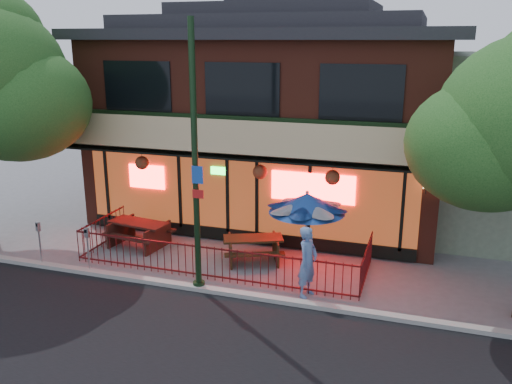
% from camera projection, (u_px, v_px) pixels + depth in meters
% --- Properties ---
extents(ground, '(80.00, 80.00, 0.00)m').
position_uv_depth(ground, '(205.00, 282.00, 14.95)').
color(ground, gray).
rests_on(ground, ground).
extents(curb, '(80.00, 0.25, 0.12)m').
position_uv_depth(curb, '(198.00, 288.00, 14.48)').
color(curb, '#999993').
rests_on(curb, ground).
extents(restaurant_building, '(12.96, 9.49, 8.05)m').
position_uv_depth(restaurant_building, '(277.00, 104.00, 20.33)').
color(restaurant_building, maroon).
rests_on(restaurant_building, ground).
extents(patio_fence, '(8.44, 2.62, 1.00)m').
position_uv_depth(patio_fence, '(211.00, 254.00, 15.24)').
color(patio_fence, '#4A0F12').
rests_on(patio_fence, ground).
extents(street_light, '(0.43, 0.32, 7.00)m').
position_uv_depth(street_light, '(196.00, 175.00, 13.72)').
color(street_light, black).
rests_on(street_light, ground).
extents(picnic_table_left, '(2.09, 1.71, 0.81)m').
position_uv_depth(picnic_table_left, '(139.00, 230.00, 17.46)').
color(picnic_table_left, '#381B14').
rests_on(picnic_table_left, ground).
extents(picnic_table_right, '(2.15, 1.93, 0.76)m').
position_uv_depth(picnic_table_right, '(253.00, 245.00, 16.26)').
color(picnic_table_right, '#382813').
rests_on(picnic_table_right, ground).
extents(patio_umbrella, '(2.13, 2.13, 2.44)m').
position_uv_depth(patio_umbrella, '(307.00, 203.00, 15.04)').
color(patio_umbrella, gray).
rests_on(patio_umbrella, ground).
extents(pedestrian, '(0.63, 0.79, 1.89)m').
position_uv_depth(pedestrian, '(308.00, 262.00, 13.94)').
color(pedestrian, '#5C7EB8').
rests_on(pedestrian, ground).
extents(parking_meter_near, '(0.14, 0.13, 1.35)m').
position_uv_depth(parking_meter_near, '(87.00, 243.00, 15.35)').
color(parking_meter_near, '#A0A2A8').
rests_on(parking_meter_near, ground).
extents(parking_meter_far, '(0.15, 0.13, 1.35)m').
position_uv_depth(parking_meter_far, '(39.00, 236.00, 15.84)').
color(parking_meter_far, '#9EA1A6').
rests_on(parking_meter_far, ground).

